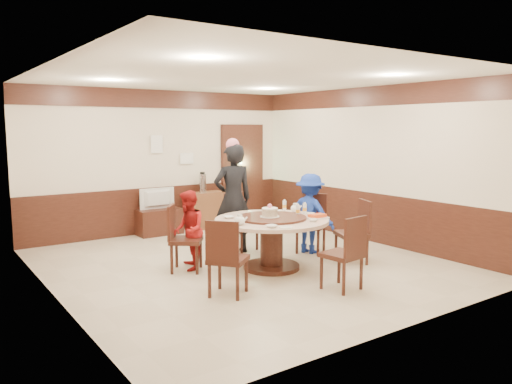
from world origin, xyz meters
TOP-DOWN VIEW (x-y plane):
  - room at (0.01, 0.01)m, footprint 6.00×6.04m
  - banquet_table at (0.19, -0.43)m, footprint 1.66×1.66m
  - chair_0 at (1.32, -0.01)m, footprint 0.61×0.61m
  - chair_1 at (0.45, 0.80)m, footprint 0.51×0.52m
  - chair_2 at (-0.92, 0.20)m, footprint 0.62×0.62m
  - chair_3 at (-0.97, -1.07)m, footprint 0.62×0.62m
  - chair_4 at (0.36, -1.73)m, footprint 0.49×0.50m
  - chair_5 at (1.41, -0.88)m, footprint 0.58×0.58m
  - person_standing at (0.24, 0.71)m, footprint 0.73×0.55m
  - person_red at (-0.83, 0.24)m, footprint 0.63×0.69m
  - person_blue at (1.29, -0.02)m, footprint 0.75×0.97m
  - birthday_cake at (0.15, -0.43)m, footprint 0.28×0.28m
  - teapot_left at (-0.46, -0.56)m, footprint 0.17×0.15m
  - teapot_right at (0.81, -0.21)m, footprint 0.17×0.15m
  - bowl_0 at (-0.33, -0.06)m, footprint 0.15×0.15m
  - bowl_1 at (0.52, -0.96)m, footprint 0.13×0.13m
  - bowl_2 at (-0.21, -0.96)m, footprint 0.15×0.15m
  - bowl_3 at (0.82, -0.57)m, footprint 0.13×0.13m
  - saucer_near at (-0.06, -1.08)m, footprint 0.18×0.18m
  - saucer_far at (0.64, 0.07)m, footprint 0.18×0.18m
  - shrimp_platter at (0.75, -0.79)m, footprint 0.30×0.20m
  - bottle_0 at (0.65, -0.46)m, footprint 0.06×0.06m
  - bottle_1 at (0.85, -0.39)m, footprint 0.06×0.06m
  - bottle_2 at (0.77, 0.02)m, footprint 0.06×0.06m
  - tv_stand at (-0.18, 2.75)m, footprint 0.85×0.45m
  - television at (-0.18, 2.75)m, footprint 0.71×0.09m
  - side_cabinet at (0.85, 2.78)m, footprint 0.80×0.40m
  - thermos at (0.81, 2.78)m, footprint 0.15×0.15m
  - notice_left at (-0.10, 2.96)m, footprint 0.25×0.00m
  - notice_right at (0.55, 2.96)m, footprint 0.30×0.00m

SIDE VIEW (x-z plane):
  - tv_stand at x=-0.18m, z-range 0.00..0.50m
  - chair_0 at x=1.32m, z-range -0.18..0.79m
  - chair_1 at x=0.45m, z-range -0.18..0.79m
  - chair_2 at x=-0.92m, z-range -0.18..0.79m
  - chair_3 at x=-0.97m, z-range -0.18..0.79m
  - chair_4 at x=0.36m, z-range -0.18..0.79m
  - chair_5 at x=1.41m, z-range -0.18..0.79m
  - side_cabinet at x=0.85m, z-range 0.00..0.75m
  - banquet_table at x=0.19m, z-range 0.14..0.92m
  - person_red at x=-0.83m, z-range 0.00..1.17m
  - person_blue at x=1.29m, z-range 0.00..1.32m
  - television at x=-0.18m, z-range 0.50..0.91m
  - saucer_near at x=-0.06m, z-range 0.75..0.76m
  - saucer_far at x=0.64m, z-range 0.75..0.76m
  - bowl_2 at x=-0.21m, z-range 0.75..0.79m
  - bowl_0 at x=-0.33m, z-range 0.75..0.79m
  - bowl_1 at x=0.52m, z-range 0.75..0.79m
  - bowl_3 at x=0.82m, z-range 0.75..0.79m
  - shrimp_platter at x=0.75m, z-range 0.75..0.81m
  - teapot_left at x=-0.46m, z-range 0.75..0.87m
  - teapot_right at x=0.81m, z-range 0.75..0.87m
  - bottle_0 at x=0.65m, z-range 0.75..0.91m
  - bottle_1 at x=0.85m, z-range 0.75..0.91m
  - bottle_2 at x=0.77m, z-range 0.75..0.91m
  - birthday_cake at x=0.15m, z-range 0.75..0.94m
  - person_standing at x=0.24m, z-range 0.00..1.81m
  - thermos at x=0.81m, z-range 0.75..1.13m
  - room at x=0.01m, z-range -0.34..2.50m
  - notice_right at x=0.55m, z-range 1.34..1.56m
  - notice_left at x=-0.10m, z-range 1.57..1.93m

